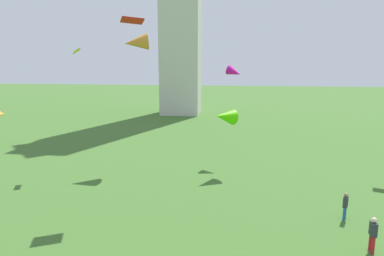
# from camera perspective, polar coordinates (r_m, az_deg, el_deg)

# --- Properties ---
(person_0) EXTENTS (0.28, 0.53, 1.71)m
(person_0) POSITION_cam_1_polar(r_m,az_deg,el_deg) (18.80, 27.39, -14.89)
(person_0) COLOR red
(person_0) RESTS_ON ground_plane
(person_2) EXTENTS (0.38, 0.47, 1.57)m
(person_2) POSITION_cam_1_polar(r_m,az_deg,el_deg) (21.65, 23.70, -11.34)
(person_2) COLOR #235693
(person_2) RESTS_ON ground_plane
(kite_flying_0) EXTENTS (1.68, 1.43, 1.22)m
(kite_flying_0) POSITION_cam_1_polar(r_m,az_deg,el_deg) (31.19, 6.89, 9.03)
(kite_flying_0) COLOR #C61094
(kite_flying_2) EXTENTS (2.42, 2.02, 1.57)m
(kite_flying_2) POSITION_cam_1_polar(r_m,az_deg,el_deg) (30.35, -9.09, 13.58)
(kite_flying_2) COLOR orange
(kite_flying_3) EXTENTS (1.64, 1.42, 0.40)m
(kite_flying_3) POSITION_cam_1_polar(r_m,az_deg,el_deg) (22.77, -9.72, 16.88)
(kite_flying_3) COLOR red
(kite_flying_4) EXTENTS (0.92, 1.14, 0.58)m
(kite_flying_4) POSITION_cam_1_polar(r_m,az_deg,el_deg) (30.14, -18.27, 11.84)
(kite_flying_4) COLOR yellow
(kite_flying_8) EXTENTS (2.18, 2.14, 1.45)m
(kite_flying_8) POSITION_cam_1_polar(r_m,az_deg,el_deg) (27.02, 5.39, 1.85)
(kite_flying_8) COLOR #4BE205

